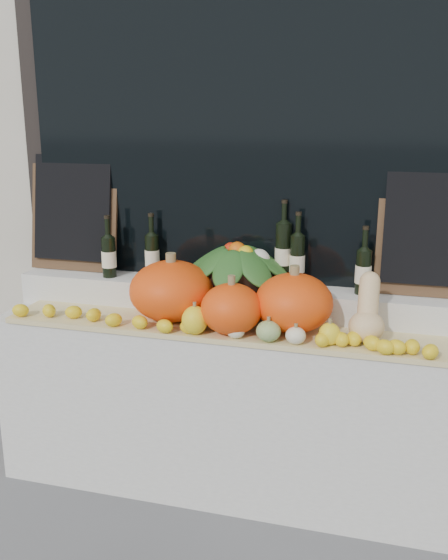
# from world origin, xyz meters

# --- Properties ---
(storefront_facade) EXTENTS (7.00, 0.94, 4.50)m
(storefront_facade) POSITION_xyz_m (0.00, 2.25, 2.25)
(storefront_facade) COLOR beige
(storefront_facade) RESTS_ON ground
(display_sill) EXTENTS (2.30, 0.55, 0.88)m
(display_sill) POSITION_xyz_m (0.00, 1.52, 0.44)
(display_sill) COLOR silver
(display_sill) RESTS_ON ground
(rear_tier) EXTENTS (2.30, 0.25, 0.16)m
(rear_tier) POSITION_xyz_m (0.00, 1.68, 0.96)
(rear_tier) COLOR silver
(rear_tier) RESTS_ON display_sill
(straw_bedding) EXTENTS (2.10, 0.32, 0.02)m
(straw_bedding) POSITION_xyz_m (0.00, 1.40, 0.89)
(straw_bedding) COLOR tan
(straw_bedding) RESTS_ON display_sill
(pumpkin_left) EXTENTS (0.49, 0.49, 0.29)m
(pumpkin_left) POSITION_xyz_m (-0.26, 1.44, 1.05)
(pumpkin_left) COLOR #FE4E0D
(pumpkin_left) RESTS_ON straw_bedding
(pumpkin_right) EXTENTS (0.36, 0.36, 0.27)m
(pumpkin_right) POSITION_xyz_m (0.33, 1.44, 1.04)
(pumpkin_right) COLOR #FE4E0D
(pumpkin_right) RESTS_ON straw_bedding
(pumpkin_center) EXTENTS (0.36, 0.36, 0.23)m
(pumpkin_center) POSITION_xyz_m (0.07, 1.34, 1.02)
(pumpkin_center) COLOR #FE4E0D
(pumpkin_center) RESTS_ON straw_bedding
(butternut_squash) EXTENTS (0.16, 0.21, 0.30)m
(butternut_squash) POSITION_xyz_m (0.66, 1.41, 1.03)
(butternut_squash) COLOR #E6BF87
(butternut_squash) RESTS_ON straw_bedding
(decorative_gourds) EXTENTS (0.71, 0.14, 0.15)m
(decorative_gourds) POSITION_xyz_m (0.14, 1.28, 0.96)
(decorative_gourds) COLOR #316D20
(decorative_gourds) RESTS_ON straw_bedding
(lemon_heap) EXTENTS (2.20, 0.16, 0.06)m
(lemon_heap) POSITION_xyz_m (0.00, 1.29, 0.94)
(lemon_heap) COLOR yellow
(lemon_heap) RESTS_ON straw_bedding
(produce_bowl) EXTENTS (0.57, 0.57, 0.23)m
(produce_bowl) POSITION_xyz_m (0.01, 1.66, 1.15)
(produce_bowl) COLOR black
(produce_bowl) RESTS_ON rear_tier
(wine_bottle_far_left) EXTENTS (0.08, 0.08, 0.32)m
(wine_bottle_far_left) POSITION_xyz_m (-0.67, 1.63, 1.15)
(wine_bottle_far_left) COLOR black
(wine_bottle_far_left) RESTS_ON rear_tier
(wine_bottle_near_left) EXTENTS (0.08, 0.08, 0.33)m
(wine_bottle_near_left) POSITION_xyz_m (-0.46, 1.70, 1.16)
(wine_bottle_near_left) COLOR black
(wine_bottle_near_left) RESTS_ON rear_tier
(wine_bottle_tall) EXTENTS (0.08, 0.08, 0.42)m
(wine_bottle_tall) POSITION_xyz_m (0.23, 1.73, 1.20)
(wine_bottle_tall) COLOR black
(wine_bottle_tall) RESTS_ON rear_tier
(wine_bottle_near_right) EXTENTS (0.08, 0.08, 0.37)m
(wine_bottle_near_right) POSITION_xyz_m (0.30, 1.70, 1.18)
(wine_bottle_near_right) COLOR black
(wine_bottle_near_right) RESTS_ON rear_tier
(wine_bottle_far_right) EXTENTS (0.08, 0.08, 0.33)m
(wine_bottle_far_right) POSITION_xyz_m (0.62, 1.67, 1.15)
(wine_bottle_far_right) COLOR black
(wine_bottle_far_right) RESTS_ON rear_tier
(chalkboard_left) EXTENTS (0.50, 0.13, 0.61)m
(chalkboard_left) POSITION_xyz_m (-0.92, 1.74, 1.36)
(chalkboard_left) COLOR #4C331E
(chalkboard_left) RESTS_ON rear_tier
(chalkboard_right) EXTENTS (0.50, 0.13, 0.61)m
(chalkboard_right) POSITION_xyz_m (0.92, 1.74, 1.36)
(chalkboard_right) COLOR #4C331E
(chalkboard_right) RESTS_ON rear_tier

